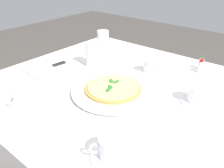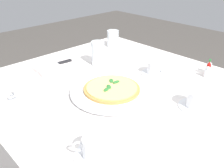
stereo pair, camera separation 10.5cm
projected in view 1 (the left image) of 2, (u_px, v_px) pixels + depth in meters
dining_table at (111, 108)px, 1.17m from camera, size 1.06×1.06×0.76m
pizza_plate at (113, 91)px, 1.01m from camera, size 0.35×0.35×0.02m
pizza at (113, 88)px, 1.01m from camera, size 0.24×0.24×0.02m
coffee_cup_near_right at (112, 149)px, 0.68m from camera, size 0.13×0.13×0.07m
coffee_cup_center_back at (151, 67)px, 1.19m from camera, size 0.13×0.13×0.06m
coffee_cup_right_edge at (23, 97)px, 0.94m from camera, size 0.13×0.13×0.06m
coffee_cup_back_corner at (198, 96)px, 0.94m from camera, size 0.13×0.13×0.07m
water_glass_far_left at (103, 40)px, 1.53m from camera, size 0.07×0.07×0.10m
water_glass_left_edge at (92, 56)px, 1.25m from camera, size 0.07×0.07×0.13m
napkin_folded at (51, 69)px, 1.21m from camera, size 0.23×0.15×0.02m
dinner_knife at (50, 67)px, 1.20m from camera, size 0.20×0.04×0.01m
hot_sauce_bottle at (201, 64)px, 1.21m from camera, size 0.02×0.02×0.08m
salt_shaker at (201, 68)px, 1.19m from camera, size 0.03×0.03×0.06m
pepper_shaker at (201, 64)px, 1.24m from camera, size 0.03×0.03×0.06m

